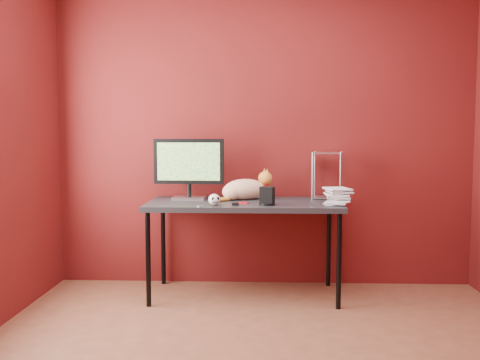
{
  "coord_description": "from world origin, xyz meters",
  "views": [
    {
      "loc": [
        -0.01,
        -2.77,
        1.28
      ],
      "look_at": [
        -0.17,
        1.15,
        0.94
      ],
      "focal_mm": 40.0,
      "sensor_mm": 36.0,
      "label": 1
    }
  ],
  "objects_px": {
    "cat": "(245,189)",
    "speaker": "(267,197)",
    "monitor": "(189,166)",
    "skull_mug": "(214,200)",
    "desk": "(244,208)",
    "book_stack": "(328,114)"
  },
  "relations": [
    {
      "from": "skull_mug",
      "to": "speaker",
      "type": "relative_size",
      "value": 0.68
    },
    {
      "from": "cat",
      "to": "skull_mug",
      "type": "relative_size",
      "value": 4.93
    },
    {
      "from": "skull_mug",
      "to": "book_stack",
      "type": "height_order",
      "value": "book_stack"
    },
    {
      "from": "desk",
      "to": "book_stack",
      "type": "height_order",
      "value": "book_stack"
    },
    {
      "from": "desk",
      "to": "skull_mug",
      "type": "bearing_deg",
      "value": -132.71
    },
    {
      "from": "desk",
      "to": "speaker",
      "type": "xyz_separation_m",
      "value": [
        0.18,
        -0.2,
        0.11
      ]
    },
    {
      "from": "book_stack",
      "to": "speaker",
      "type": "bearing_deg",
      "value": -166.7
    },
    {
      "from": "monitor",
      "to": "speaker",
      "type": "distance_m",
      "value": 0.73
    },
    {
      "from": "monitor",
      "to": "cat",
      "type": "xyz_separation_m",
      "value": [
        0.45,
        0.01,
        -0.19
      ]
    },
    {
      "from": "monitor",
      "to": "skull_mug",
      "type": "xyz_separation_m",
      "value": [
        0.24,
        -0.35,
        -0.23
      ]
    },
    {
      "from": "desk",
      "to": "book_stack",
      "type": "bearing_deg",
      "value": -8.52
    },
    {
      "from": "cat",
      "to": "speaker",
      "type": "height_order",
      "value": "cat"
    },
    {
      "from": "monitor",
      "to": "cat",
      "type": "distance_m",
      "value": 0.49
    },
    {
      "from": "desk",
      "to": "cat",
      "type": "relative_size",
      "value": 3.26
    },
    {
      "from": "monitor",
      "to": "skull_mug",
      "type": "relative_size",
      "value": 6.06
    },
    {
      "from": "desk",
      "to": "cat",
      "type": "height_order",
      "value": "cat"
    },
    {
      "from": "monitor",
      "to": "speaker",
      "type": "bearing_deg",
      "value": -25.56
    },
    {
      "from": "desk",
      "to": "book_stack",
      "type": "relative_size",
      "value": 1.11
    },
    {
      "from": "cat",
      "to": "skull_mug",
      "type": "height_order",
      "value": "cat"
    },
    {
      "from": "desk",
      "to": "monitor",
      "type": "bearing_deg",
      "value": 165.13
    },
    {
      "from": "monitor",
      "to": "book_stack",
      "type": "height_order",
      "value": "book_stack"
    },
    {
      "from": "book_stack",
      "to": "desk",
      "type": "bearing_deg",
      "value": 171.48
    }
  ]
}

